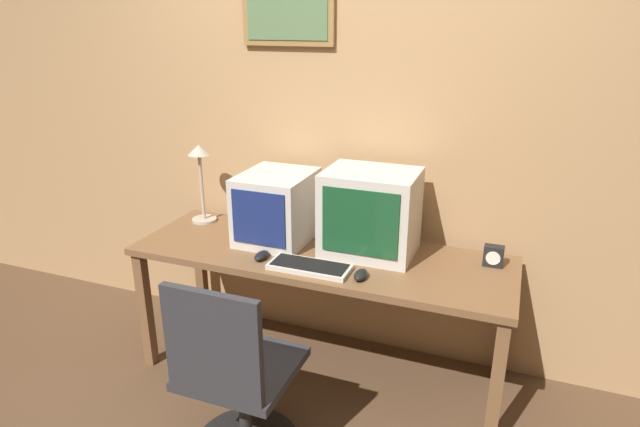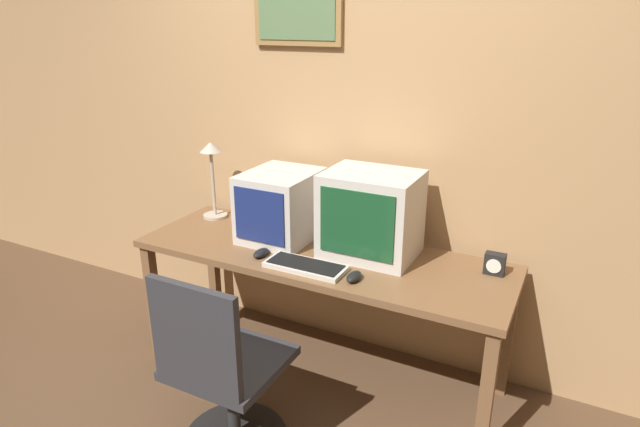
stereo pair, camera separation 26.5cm
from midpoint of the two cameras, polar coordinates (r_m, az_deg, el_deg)
name	(u,v)px [view 2 (the right image)]	position (r m, az deg, el deg)	size (l,w,h in m)	color
wall_back	(354,125)	(2.91, 6.27, 9.29)	(8.00, 0.08, 2.60)	tan
desk	(320,266)	(2.76, 2.76, -5.69)	(1.94, 0.64, 0.72)	brown
monitor_left	(281,206)	(2.85, -1.57, 0.81)	(0.35, 0.42, 0.37)	beige
monitor_right	(371,214)	(2.66, 8.29, -0.14)	(0.46, 0.37, 0.43)	beige
keyboard_main	(306,266)	(2.56, 1.42, -5.69)	(0.39, 0.16, 0.03)	beige
mouse_near_keyboard	(354,277)	(2.46, 6.75, -6.77)	(0.06, 0.11, 0.04)	black
mouse_far_corner	(261,253)	(2.69, -3.52, -4.29)	(0.06, 0.11, 0.04)	black
desk_clock	(495,264)	(2.66, 20.90, -5.11)	(0.09, 0.06, 0.10)	black
desk_lamp	(212,168)	(3.16, -9.11, 4.81)	(0.14, 0.14, 0.46)	#B2A899
office_chair	(222,379)	(2.42, -7.19, -17.24)	(0.48, 0.48, 0.90)	black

